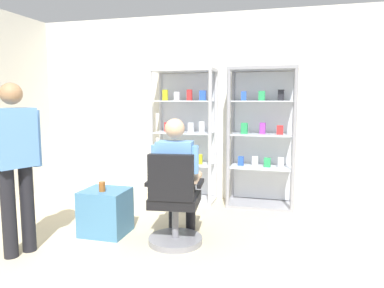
{
  "coord_description": "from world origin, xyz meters",
  "views": [
    {
      "loc": [
        0.89,
        -2.23,
        1.48
      ],
      "look_at": [
        -0.1,
        1.46,
        1.0
      ],
      "focal_mm": 33.55,
      "sensor_mm": 36.0,
      "label": 1
    }
  ],
  "objects_px": {
    "office_chair": "(174,208)",
    "seated_shopkeeper": "(177,173)",
    "display_cabinet_left": "(185,135)",
    "display_cabinet_right": "(262,137)",
    "storage_crate": "(106,212)",
    "standing_customer": "(15,158)",
    "tea_glass": "(102,186)"
  },
  "relations": [
    {
      "from": "office_chair",
      "to": "seated_shopkeeper",
      "type": "relative_size",
      "value": 0.74
    },
    {
      "from": "display_cabinet_left",
      "to": "display_cabinet_right",
      "type": "height_order",
      "value": "same"
    },
    {
      "from": "storage_crate",
      "to": "standing_customer",
      "type": "bearing_deg",
      "value": -128.07
    },
    {
      "from": "display_cabinet_left",
      "to": "standing_customer",
      "type": "height_order",
      "value": "display_cabinet_left"
    },
    {
      "from": "display_cabinet_right",
      "to": "storage_crate",
      "type": "distance_m",
      "value": 2.31
    },
    {
      "from": "display_cabinet_right",
      "to": "tea_glass",
      "type": "xyz_separation_m",
      "value": [
        -1.56,
        -1.62,
        -0.41
      ]
    },
    {
      "from": "office_chair",
      "to": "display_cabinet_right",
      "type": "bearing_deg",
      "value": 65.96
    },
    {
      "from": "storage_crate",
      "to": "display_cabinet_left",
      "type": "bearing_deg",
      "value": 73.2
    },
    {
      "from": "display_cabinet_right",
      "to": "standing_customer",
      "type": "distance_m",
      "value": 3.07
    },
    {
      "from": "display_cabinet_right",
      "to": "seated_shopkeeper",
      "type": "height_order",
      "value": "display_cabinet_right"
    },
    {
      "from": "seated_shopkeeper",
      "to": "standing_customer",
      "type": "height_order",
      "value": "standing_customer"
    },
    {
      "from": "display_cabinet_left",
      "to": "tea_glass",
      "type": "xyz_separation_m",
      "value": [
        -0.46,
        -1.62,
        -0.42
      ]
    },
    {
      "from": "display_cabinet_right",
      "to": "seated_shopkeeper",
      "type": "bearing_deg",
      "value": -116.91
    },
    {
      "from": "tea_glass",
      "to": "standing_customer",
      "type": "height_order",
      "value": "standing_customer"
    },
    {
      "from": "display_cabinet_right",
      "to": "office_chair",
      "type": "bearing_deg",
      "value": -114.04
    },
    {
      "from": "display_cabinet_left",
      "to": "tea_glass",
      "type": "distance_m",
      "value": 1.73
    },
    {
      "from": "display_cabinet_right",
      "to": "seated_shopkeeper",
      "type": "distance_m",
      "value": 1.69
    },
    {
      "from": "display_cabinet_right",
      "to": "tea_glass",
      "type": "relative_size",
      "value": 17.88
    },
    {
      "from": "display_cabinet_left",
      "to": "office_chair",
      "type": "xyz_separation_m",
      "value": [
        0.36,
        -1.65,
        -0.57
      ]
    },
    {
      "from": "seated_shopkeeper",
      "to": "storage_crate",
      "type": "height_order",
      "value": "seated_shopkeeper"
    },
    {
      "from": "office_chair",
      "to": "tea_glass",
      "type": "bearing_deg",
      "value": 177.39
    },
    {
      "from": "display_cabinet_left",
      "to": "office_chair",
      "type": "bearing_deg",
      "value": -77.68
    },
    {
      "from": "display_cabinet_left",
      "to": "seated_shopkeeper",
      "type": "distance_m",
      "value": 1.55
    },
    {
      "from": "office_chair",
      "to": "tea_glass",
      "type": "height_order",
      "value": "office_chair"
    },
    {
      "from": "seated_shopkeeper",
      "to": "office_chair",
      "type": "bearing_deg",
      "value": -83.21
    },
    {
      "from": "tea_glass",
      "to": "display_cabinet_left",
      "type": "bearing_deg",
      "value": 74.04
    },
    {
      "from": "tea_glass",
      "to": "office_chair",
      "type": "bearing_deg",
      "value": -2.61
    },
    {
      "from": "display_cabinet_left",
      "to": "seated_shopkeeper",
      "type": "height_order",
      "value": "display_cabinet_left"
    },
    {
      "from": "display_cabinet_left",
      "to": "standing_customer",
      "type": "distance_m",
      "value": 2.45
    },
    {
      "from": "display_cabinet_left",
      "to": "seated_shopkeeper",
      "type": "xyz_separation_m",
      "value": [
        0.34,
        -1.49,
        -0.25
      ]
    },
    {
      "from": "office_chair",
      "to": "standing_customer",
      "type": "distance_m",
      "value": 1.58
    },
    {
      "from": "seated_shopkeeper",
      "to": "standing_customer",
      "type": "relative_size",
      "value": 0.79
    }
  ]
}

